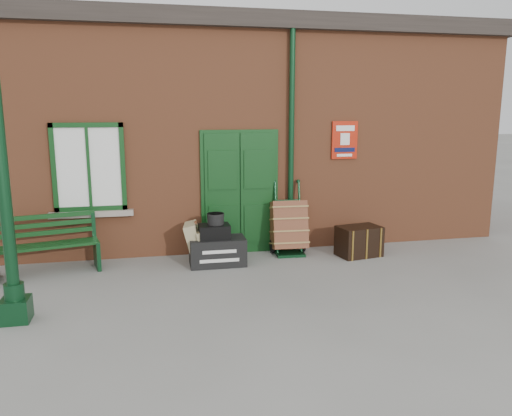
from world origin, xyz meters
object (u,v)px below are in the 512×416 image
object	(u,v)px
porter_trolley	(288,226)
houdini_trunk	(218,251)
dark_trunk	(359,241)
bench	(47,243)

from	to	relation	value
porter_trolley	houdini_trunk	bearing A→B (deg)	-158.84
houdini_trunk	dark_trunk	size ratio (longest dim) A/B	1.25
bench	porter_trolley	world-z (taller)	porter_trolley
houdini_trunk	porter_trolley	world-z (taller)	porter_trolley
houdini_trunk	porter_trolley	distance (m)	1.47
bench	houdini_trunk	size ratio (longest dim) A/B	1.75
porter_trolley	dark_trunk	size ratio (longest dim) A/B	1.74
bench	dark_trunk	xyz separation A→B (m)	(5.33, -0.15, -0.22)
bench	houdini_trunk	world-z (taller)	bench
bench	porter_trolley	bearing A→B (deg)	-8.86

